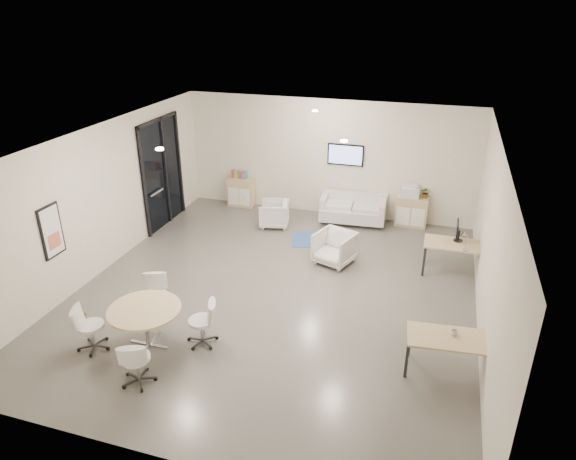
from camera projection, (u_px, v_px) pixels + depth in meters
The scene contains 21 objects.
room_shell at pixel (275, 221), 10.08m from camera, with size 9.60×10.60×4.80m.
glass_door at pixel (162, 170), 13.37m from camera, with size 0.09×1.90×2.85m.
artwork at pixel (52, 231), 9.78m from camera, with size 0.05×0.54×1.04m.
wall_tv at pixel (346, 155), 13.76m from camera, with size 0.98×0.06×0.58m.
ceiling_spots at pixel (278, 131), 10.20m from camera, with size 3.14×4.14×0.03m.
sideboard_left at pixel (241, 192), 14.96m from camera, with size 0.75×0.39×0.84m.
sideboard_right at pixel (411, 211), 13.65m from camera, with size 0.82×0.40×0.82m.
books at pixel (239, 175), 14.75m from camera, with size 0.44×0.14×0.22m.
printer at pixel (410, 191), 13.44m from camera, with size 0.50×0.43×0.33m.
loveseat at pixel (353, 210), 13.90m from camera, with size 1.79×0.99×0.65m.
blue_rug at pixel (318, 240), 13.01m from camera, with size 1.34×0.89×0.01m, color #315297.
armchair_left at pixel (274, 213), 13.65m from camera, with size 0.74×0.69×0.76m, color silver.
armchair_right at pixel (334, 246), 11.73m from camera, with size 0.81×0.75×0.83m, color silver.
desk_rear at pixel (457, 247), 11.16m from camera, with size 1.43×0.73×0.74m.
desk_front at pixel (450, 341), 8.16m from camera, with size 1.41×0.80×0.71m.
monitor at pixel (457, 231), 11.17m from camera, with size 0.20×0.50×0.44m.
round_table at pixel (145, 313), 8.81m from camera, with size 1.26×1.26×0.76m.
meeting_chairs at pixel (147, 326), 8.92m from camera, with size 2.50×2.50×0.82m.
plant_cabinet at pixel (426, 194), 13.36m from camera, with size 0.27×0.30×0.23m, color #3F7F3F.
plant_floor at pixel (84, 321), 9.65m from camera, with size 0.15×0.28×0.12m, color #3F7F3F.
cup at pixel (454, 332), 8.17m from camera, with size 0.11×0.09×0.11m, color white.
Camera 1 is at (2.97, -8.75, 5.64)m, focal length 32.00 mm.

